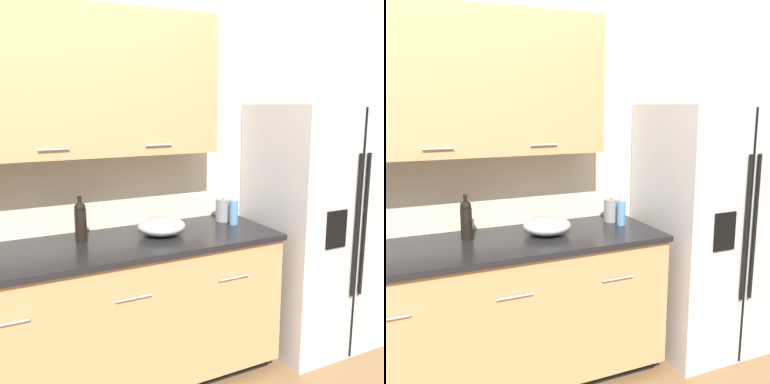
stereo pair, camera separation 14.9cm
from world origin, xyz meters
The scene contains 7 objects.
wall_back centered at (0.01, 1.25, 1.45)m, with size 10.00×0.39×2.60m.
counter_unit centered at (0.04, 0.96, 0.47)m, with size 2.59×0.64×0.93m.
refrigerator centered at (1.85, 0.91, 0.85)m, with size 0.87×0.75×1.71m.
wine_bottle centered at (0.19, 1.07, 1.05)m, with size 0.07×0.07×0.27m.
soap_dispenser centered at (1.17, 0.98, 1.01)m, with size 0.06×0.06×0.20m.
steel_canister centered at (1.16, 1.09, 1.00)m, with size 0.11×0.11×0.17m.
mixing_bowl centered at (0.66, 0.98, 0.98)m, with size 0.29×0.29×0.11m.
Camera 2 is at (-0.25, -1.51, 1.70)m, focal length 42.00 mm.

